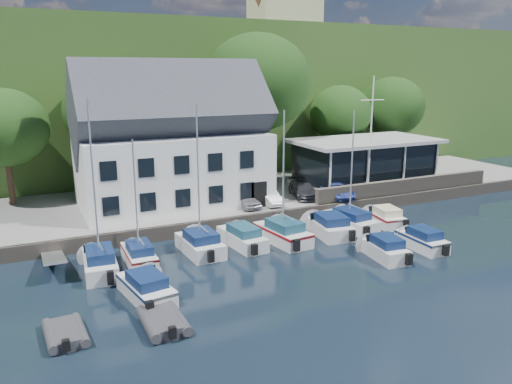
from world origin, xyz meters
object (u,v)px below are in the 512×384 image
(boat_r1_0, at_px, (94,194))
(dinghy_0, at_px, (65,332))
(club_pavilion, at_px, (364,161))
(car_blue, at_px, (337,190))
(harbor_building, at_px, (172,149))
(car_dgrey, at_px, (303,189))
(car_silver, at_px, (245,199))
(boat_r1_2, at_px, (198,183))
(boat_r1_4, at_px, (283,172))
(dinghy_1, at_px, (163,319))
(boat_r1_5, at_px, (329,224))
(flagpole, at_px, (371,136))
(boat_r1_7, at_px, (385,216))
(boat_r1_6, at_px, (352,168))
(boat_r1_1, at_px, (136,197))
(boat_r1_3, at_px, (242,235))
(boat_r2_4, at_px, (422,238))
(car_white, at_px, (269,197))
(boat_r2_3, at_px, (384,247))
(boat_r2_0, at_px, (146,285))

(boat_r1_0, distance_m, dinghy_0, 8.44)
(club_pavilion, relative_size, car_blue, 3.69)
(harbor_building, relative_size, car_dgrey, 3.31)
(car_silver, distance_m, boat_r1_2, 8.36)
(boat_r1_4, height_order, dinghy_1, boat_r1_4)
(car_dgrey, relative_size, boat_r1_5, 0.73)
(harbor_building, bearing_deg, dinghy_0, -120.67)
(dinghy_1, bearing_deg, club_pavilion, 34.95)
(flagpole, xyz_separation_m, dinghy_1, (-21.64, -13.40, -5.53))
(boat_r1_2, distance_m, boat_r1_7, 14.95)
(harbor_building, xyz_separation_m, dinghy_1, (-5.55, -17.04, -4.98))
(harbor_building, distance_m, car_dgrey, 11.20)
(boat_r1_5, bearing_deg, boat_r1_6, 23.37)
(car_silver, relative_size, dinghy_0, 1.24)
(harbor_building, height_order, car_dgrey, harbor_building)
(boat_r1_1, height_order, boat_r1_5, boat_r1_1)
(boat_r1_4, height_order, boat_r1_7, boat_r1_4)
(boat_r1_3, relative_size, boat_r1_6, 0.69)
(dinghy_0, bearing_deg, flagpole, 22.99)
(boat_r1_2, bearing_deg, car_dgrey, 26.62)
(boat_r1_1, bearing_deg, car_silver, 31.84)
(club_pavilion, distance_m, boat_r1_2, 20.77)
(boat_r1_3, height_order, boat_r2_4, boat_r1_3)
(car_white, xyz_separation_m, car_dgrey, (3.57, 0.80, 0.06))
(boat_r1_3, bearing_deg, club_pavilion, 21.99)
(car_dgrey, xyz_separation_m, dinghy_1, (-15.79, -14.41, -1.26))
(boat_r2_3, distance_m, dinghy_1, 14.77)
(boat_r2_4, bearing_deg, harbor_building, 132.59)
(car_silver, relative_size, boat_r1_2, 0.39)
(car_dgrey, height_order, boat_r1_3, car_dgrey)
(boat_r1_5, bearing_deg, boat_r1_2, -174.62)
(boat_r1_5, xyz_separation_m, boat_r1_7, (5.09, 0.22, -0.07))
(boat_r2_3, bearing_deg, boat_r2_4, 11.41)
(boat_r1_6, distance_m, boat_r2_0, 17.24)
(boat_r1_6, height_order, dinghy_0, boat_r1_6)
(car_blue, xyz_separation_m, boat_r1_5, (-4.31, -5.35, -0.85))
(car_blue, bearing_deg, club_pavilion, 42.18)
(boat_r1_5, distance_m, dinghy_0, 19.30)
(boat_r2_0, distance_m, boat_r2_3, 14.55)
(boat_r1_5, distance_m, boat_r2_0, 14.63)
(boat_r1_3, distance_m, boat_r1_7, 11.50)
(boat_r1_7, bearing_deg, boat_r1_3, -172.40)
(dinghy_1, bearing_deg, boat_r2_0, 89.75)
(car_white, bearing_deg, boat_r2_0, -135.19)
(flagpole, height_order, boat_r1_6, flagpole)
(boat_r1_5, bearing_deg, boat_r1_1, -173.11)
(boat_r1_7, bearing_deg, boat_r1_0, -169.65)
(boat_r1_0, bearing_deg, boat_r1_5, 4.74)
(boat_r1_6, bearing_deg, boat_r2_0, -170.45)
(car_silver, bearing_deg, dinghy_0, -138.22)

